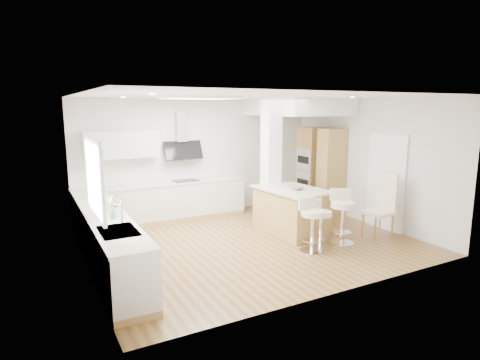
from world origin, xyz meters
TOP-DOWN VIEW (x-y plane):
  - ground at (0.00, 0.00)m, footprint 6.00×6.00m
  - ceiling at (0.00, 0.00)m, footprint 6.00×5.00m
  - wall_back at (0.00, 2.50)m, footprint 6.00×0.04m
  - wall_left at (-3.00, 0.00)m, footprint 0.04×5.00m
  - wall_right at (3.00, 0.00)m, footprint 0.04×5.00m
  - skylight at (-0.79, 0.60)m, footprint 4.10×2.10m
  - window_left at (-2.96, -0.90)m, footprint 0.06×1.28m
  - doorway_right at (2.97, -0.60)m, footprint 0.05×1.00m
  - counter_left at (-2.70, 0.23)m, footprint 0.63×4.50m
  - counter_back at (-0.91, 2.22)m, footprint 3.62×0.63m
  - pillar at (1.05, 0.95)m, footprint 0.35×0.35m
  - soffit at (2.10, 1.40)m, footprint 1.78×2.20m
  - oven_column at (2.68, 1.23)m, footprint 0.63×1.21m
  - peninsula at (1.04, 0.13)m, footprint 1.15×1.62m
  - bar_stool_a at (0.69, -1.01)m, footprint 0.48×0.48m
  - bar_stool_b at (0.96, -0.91)m, footprint 0.49×0.49m
  - bar_stool_c at (1.48, -0.92)m, footprint 0.62×0.62m
  - dining_chair at (2.47, -0.99)m, footprint 0.55×0.55m

SIDE VIEW (x-z plane):
  - ground at x=0.00m, z-range 0.00..0.00m
  - ceiling at x=0.00m, z-range -0.01..0.01m
  - counter_left at x=-2.70m, z-range -0.22..1.13m
  - peninsula at x=1.04m, z-range -0.03..0.98m
  - bar_stool_b at x=0.96m, z-range 0.06..0.95m
  - bar_stool_a at x=0.69m, z-range 0.06..1.05m
  - bar_stool_c at x=1.48m, z-range 0.06..1.12m
  - dining_chair at x=2.47m, z-range 0.04..1.34m
  - counter_back at x=-0.91m, z-range -0.55..1.95m
  - doorway_right at x=2.97m, z-range -0.05..2.05m
  - oven_column at x=2.68m, z-range 0.00..2.10m
  - wall_back at x=0.00m, z-range 0.00..2.80m
  - wall_left at x=-3.00m, z-range 0.00..2.80m
  - wall_right at x=3.00m, z-range 0.00..2.80m
  - pillar at x=1.05m, z-range 0.00..2.80m
  - window_left at x=-2.96m, z-range 1.16..2.23m
  - soffit at x=2.10m, z-range 2.40..2.80m
  - skylight at x=-0.79m, z-range 2.74..2.80m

